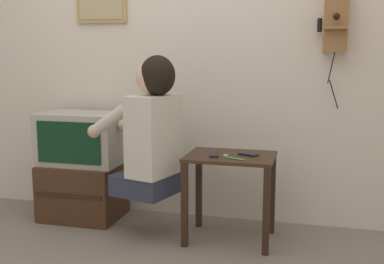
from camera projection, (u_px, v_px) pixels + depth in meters
The scene contains 9 objects.
wall_back at pixel (181, 47), 3.55m from camera, with size 6.80×0.05×2.55m.
side_table at pixel (230, 174), 3.14m from camera, with size 0.57×0.43×0.57m.
person at pixel (151, 128), 3.14m from camera, with size 0.62×0.50×0.92m.
tv_stand at pixel (83, 190), 3.62m from camera, with size 0.57×0.45×0.42m.
television at pixel (81, 138), 3.56m from camera, with size 0.60×0.39×0.38m.
wall_phone_antique at pixel (336, 21), 3.17m from camera, with size 0.20×0.19×0.81m.
cell_phone_held at pixel (214, 155), 3.09m from camera, with size 0.09×0.13×0.01m.
cell_phone_spare at pixel (248, 154), 3.11m from camera, with size 0.14×0.11×0.01m.
toothbrush at pixel (232, 158), 3.00m from camera, with size 0.14×0.07×0.02m.
Camera 1 is at (0.99, -2.37, 1.22)m, focal length 45.00 mm.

